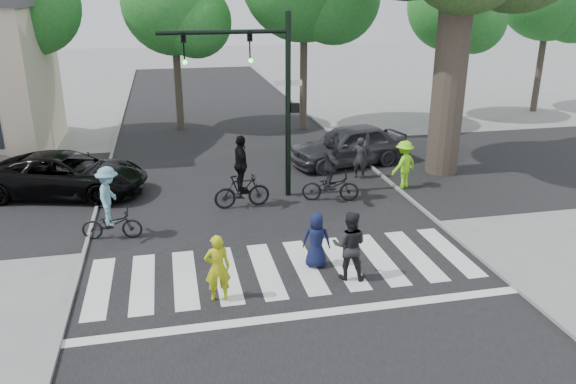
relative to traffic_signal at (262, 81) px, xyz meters
name	(u,v)px	position (x,y,z in m)	size (l,w,h in m)	color
ground	(294,288)	(-0.35, -6.20, -3.90)	(120.00, 120.00, 0.00)	gray
road_stem	(259,211)	(-0.35, -1.20, -3.90)	(10.00, 70.00, 0.01)	black
road_cross	(246,181)	(-0.35, 1.80, -3.89)	(70.00, 10.00, 0.01)	black
curb_left	(93,222)	(-5.40, -1.20, -3.85)	(0.10, 70.00, 0.10)	gray
curb_right	(408,197)	(4.70, -1.20, -3.85)	(0.10, 70.00, 0.10)	gray
crosswalk	(288,274)	(-0.35, -5.54, -3.89)	(10.00, 3.85, 0.01)	silver
traffic_signal	(262,81)	(0.00, 0.00, 0.00)	(4.45, 0.29, 6.00)	black
bg_tree_2	(179,8)	(-2.11, 10.42, 1.88)	(5.04, 4.80, 8.40)	brown
bg_tree_4	(458,10)	(11.88, 9.93, 1.73)	(4.83, 4.60, 8.15)	brown
pedestrian_woman	(218,268)	(-2.14, -6.34, -3.10)	(0.58, 0.38, 1.59)	#B6C416
pedestrian_child	(316,240)	(0.43, -5.23, -3.18)	(0.70, 0.46, 1.44)	#11183B
pedestrian_adult	(350,246)	(1.04, -5.99, -3.04)	(0.84, 0.65, 1.72)	black
cyclist_left	(110,208)	(-4.72, -2.39, -2.99)	(1.72, 1.15, 2.11)	black
cyclist_mid	(242,178)	(-0.83, -0.75, -2.93)	(1.84, 1.13, 2.36)	black
cyclist_right	(331,170)	(2.10, -0.79, -2.84)	(1.98, 1.83, 2.38)	black
car_suv	(67,175)	(-6.44, 1.60, -3.17)	(2.44, 5.29, 1.47)	black
car_grey	(349,145)	(3.95, 2.96, -3.09)	(1.91, 4.75, 1.62)	#39383E
bystander_hivis	(404,164)	(4.97, -0.08, -3.05)	(1.10, 0.63, 1.70)	#8DFC1D
bystander_dark	(360,158)	(3.83, 1.25, -3.13)	(0.56, 0.37, 1.55)	black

